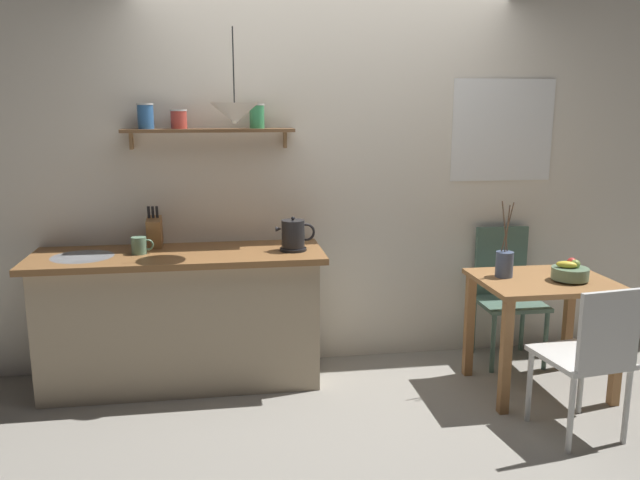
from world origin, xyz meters
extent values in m
plane|color=gray|center=(0.00, 0.00, 0.00)|extent=(14.00, 14.00, 0.00)
cube|color=silver|center=(0.20, 0.65, 1.35)|extent=(6.80, 0.10, 2.70)
cube|color=white|center=(1.26, 0.59, 1.63)|extent=(0.75, 0.01, 0.71)
cube|color=silver|center=(1.26, 0.60, 1.63)|extent=(0.69, 0.01, 0.65)
cube|color=tan|center=(-1.00, 0.32, 0.42)|extent=(1.74, 0.52, 0.85)
cube|color=brown|center=(-1.00, 0.30, 0.87)|extent=(1.83, 0.63, 0.04)
cylinder|color=#B7BABF|center=(-1.58, 0.28, 0.88)|extent=(0.38, 0.38, 0.01)
cube|color=brown|center=(-0.78, 0.49, 1.64)|extent=(1.10, 0.18, 0.02)
cube|color=#99754C|center=(-1.28, 0.57, 1.58)|extent=(0.02, 0.06, 0.12)
cube|color=#99754C|center=(-0.29, 0.57, 1.58)|extent=(0.02, 0.06, 0.12)
cylinder|color=#3366A3|center=(-1.18, 0.49, 1.73)|extent=(0.10, 0.10, 0.15)
cylinder|color=silver|center=(-1.18, 0.49, 1.81)|extent=(0.11, 0.11, 0.01)
cylinder|color=#BC4238|center=(-0.97, 0.49, 1.71)|extent=(0.10, 0.10, 0.11)
cylinder|color=silver|center=(-0.97, 0.49, 1.77)|extent=(0.11, 0.11, 0.01)
cylinder|color=#388E56|center=(-0.48, 0.49, 1.73)|extent=(0.10, 0.10, 0.15)
cylinder|color=silver|center=(-0.48, 0.49, 1.80)|extent=(0.10, 0.10, 0.01)
cube|color=#9E6B3D|center=(1.26, -0.13, 0.72)|extent=(0.82, 0.66, 0.03)
cube|color=#9E6B3D|center=(0.90, -0.41, 0.35)|extent=(0.06, 0.06, 0.71)
cube|color=#9E6B3D|center=(1.62, -0.41, 0.35)|extent=(0.06, 0.06, 0.71)
cube|color=#9E6B3D|center=(0.90, 0.15, 0.35)|extent=(0.06, 0.06, 0.71)
cube|color=#9E6B3D|center=(1.62, 0.15, 0.35)|extent=(0.06, 0.06, 0.71)
cube|color=silver|center=(1.20, -0.68, 0.45)|extent=(0.46, 0.48, 0.03)
cube|color=silver|center=(1.23, -0.88, 0.67)|extent=(0.36, 0.07, 0.42)
cylinder|color=silver|center=(1.35, -0.48, 0.22)|extent=(0.03, 0.03, 0.43)
cylinder|color=silver|center=(1.00, -0.52, 0.22)|extent=(0.03, 0.03, 0.43)
cylinder|color=silver|center=(1.40, -0.84, 0.22)|extent=(0.03, 0.03, 0.43)
cylinder|color=silver|center=(1.05, -0.89, 0.22)|extent=(0.03, 0.03, 0.43)
cube|color=#4C6B5B|center=(1.27, 0.34, 0.43)|extent=(0.45, 0.43, 0.03)
cube|color=#4C6B5B|center=(1.28, 0.54, 0.69)|extent=(0.39, 0.03, 0.50)
cylinder|color=#4C6B5B|center=(1.08, 0.16, 0.21)|extent=(0.03, 0.03, 0.42)
cylinder|color=#4C6B5B|center=(1.46, 0.15, 0.21)|extent=(0.03, 0.03, 0.42)
cylinder|color=#4C6B5B|center=(1.09, 0.53, 0.21)|extent=(0.03, 0.03, 0.42)
cylinder|color=#4C6B5B|center=(1.47, 0.52, 0.21)|extent=(0.03, 0.03, 0.42)
cylinder|color=slate|center=(1.39, -0.20, 0.74)|extent=(0.10, 0.10, 0.01)
cylinder|color=slate|center=(1.39, -0.20, 0.79)|extent=(0.22, 0.22, 0.07)
ellipsoid|color=yellow|center=(1.36, -0.20, 0.84)|extent=(0.14, 0.11, 0.04)
sphere|color=red|center=(1.42, -0.16, 0.84)|extent=(0.06, 0.06, 0.06)
sphere|color=#8EA84C|center=(1.42, -0.20, 0.84)|extent=(0.06, 0.06, 0.06)
cylinder|color=#475675|center=(1.03, -0.04, 0.82)|extent=(0.11, 0.11, 0.16)
cylinder|color=brown|center=(1.02, -0.04, 1.06)|extent=(0.07, 0.02, 0.32)
cylinder|color=brown|center=(1.03, -0.05, 1.05)|extent=(0.01, 0.03, 0.30)
cylinder|color=brown|center=(1.04, -0.03, 1.06)|extent=(0.08, 0.02, 0.31)
cylinder|color=black|center=(-0.27, 0.25, 0.90)|extent=(0.17, 0.17, 0.02)
cylinder|color=#232326|center=(-0.27, 0.25, 0.99)|extent=(0.15, 0.15, 0.18)
sphere|color=black|center=(-0.27, 0.25, 1.10)|extent=(0.02, 0.02, 0.02)
cone|color=#232326|center=(-0.37, 0.25, 1.03)|extent=(0.04, 0.04, 0.04)
torus|color=black|center=(-0.19, 0.25, 1.00)|extent=(0.12, 0.02, 0.12)
cube|color=#9E6B3D|center=(-1.16, 0.47, 0.99)|extent=(0.09, 0.17, 0.21)
cylinder|color=black|center=(-1.18, 0.43, 1.13)|extent=(0.02, 0.03, 0.08)
cylinder|color=black|center=(-1.16, 0.43, 1.13)|extent=(0.02, 0.03, 0.08)
cylinder|color=black|center=(-1.13, 0.43, 1.13)|extent=(0.02, 0.03, 0.08)
cylinder|color=slate|center=(-1.24, 0.30, 0.94)|extent=(0.09, 0.09, 0.11)
torus|color=slate|center=(-1.18, 0.30, 0.94)|extent=(0.07, 0.01, 0.07)
cylinder|color=black|center=(-0.62, 0.20, 2.03)|extent=(0.01, 0.01, 0.44)
cone|color=silver|center=(-0.62, 0.20, 1.75)|extent=(0.30, 0.30, 0.12)
sphere|color=white|center=(-0.62, 0.20, 1.71)|extent=(0.04, 0.04, 0.04)
camera|label=1|loc=(-0.72, -3.74, 1.80)|focal=35.99mm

